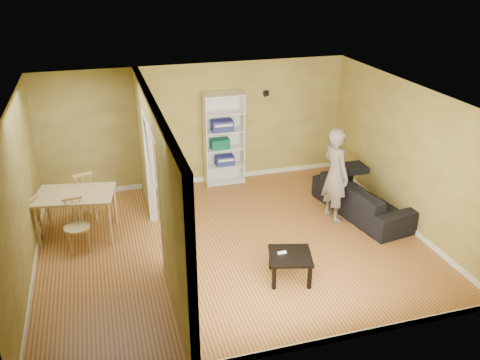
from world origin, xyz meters
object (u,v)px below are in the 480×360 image
person (336,167)px  bookshelf (223,139)px  sofa (363,194)px  dining_table (75,198)px  chair_left (28,220)px  chair_far (82,195)px  coffee_table (290,258)px  chair_near (76,226)px

person → bookshelf: (-1.56, 2.22, -0.06)m
sofa → dining_table: sofa is taller
person → bookshelf: person is taller
chair_left → chair_far: size_ratio=0.88×
coffee_table → chair_near: size_ratio=0.69×
sofa → chair_left: (-6.06, 0.62, 0.02)m
dining_table → chair_far: size_ratio=1.29×
bookshelf → chair_left: bearing=-157.5°
sofa → chair_near: bearing=79.1°
chair_far → chair_near: bearing=64.9°
bookshelf → chair_far: 3.17m
bookshelf → chair_near: size_ratio=2.15×
person → chair_left: bearing=74.4°
chair_left → chair_near: size_ratio=0.97×
bookshelf → chair_near: 3.76m
chair_left → chair_far: (0.90, 0.64, 0.06)m
chair_near → dining_table: bearing=80.8°
coffee_table → chair_far: size_ratio=0.63×
sofa → person: 0.88m
bookshelf → coffee_table: bookshelf is taller
chair_near → person: bearing=-9.6°
person → chair_left: person is taller
coffee_table → chair_far: (-3.03, 2.88, 0.15)m
person → sofa: bearing=-99.2°
person → chair_far: (-4.53, 1.25, -0.54)m
coffee_table → dining_table: bearing=143.7°
coffee_table → chair_near: bearing=150.6°
bookshelf → dining_table: (-3.06, -1.56, -0.25)m
sofa → chair_far: bearing=66.9°
chair_left → chair_near: chair_near is taller
sofa → person: bearing=80.5°
bookshelf → chair_near: (-3.07, -2.09, -0.53)m
sofa → chair_left: size_ratio=2.48×
chair_left → chair_near: 0.94m
sofa → coffee_table: size_ratio=3.47×
person → bookshelf: bearing=25.8°
chair_left → bookshelf: bearing=137.2°
person → coffee_table: bearing=128.2°
chair_left → sofa: bearing=108.9°
sofa → bookshelf: size_ratio=1.12×
coffee_table → chair_left: bearing=150.3°
sofa → chair_near: 5.25m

